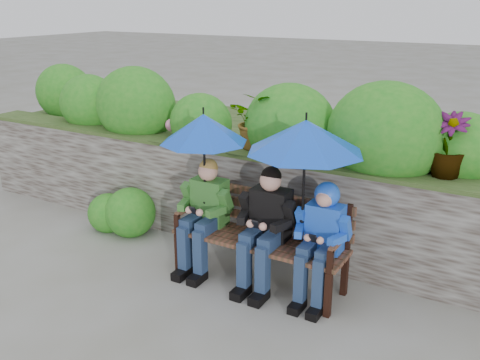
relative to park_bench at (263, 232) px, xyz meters
The scene contains 8 objects.
ground 0.54m from the park_bench, 146.52° to the right, with size 60.00×60.00×0.00m, color #6A6859.
garden_backdrop 1.46m from the park_bench, 97.02° to the left, with size 8.00×2.88×1.88m.
park_bench is the anchor object (origin of this frame).
boy_left 0.59m from the park_bench, behind, with size 0.49×0.57×1.08m.
boy_middle 0.16m from the park_bench, 47.18° to the right, with size 0.51×0.59×1.10m.
boy_right 0.60m from the park_bench, ahead, with size 0.46×0.56×1.04m.
umbrella_left 1.07m from the park_bench, behind, with size 0.80×0.80×0.91m.
umbrella_right 1.03m from the park_bench, ahead, with size 0.97×0.97×0.95m.
Camera 1 is at (2.23, -3.77, 2.46)m, focal length 40.00 mm.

